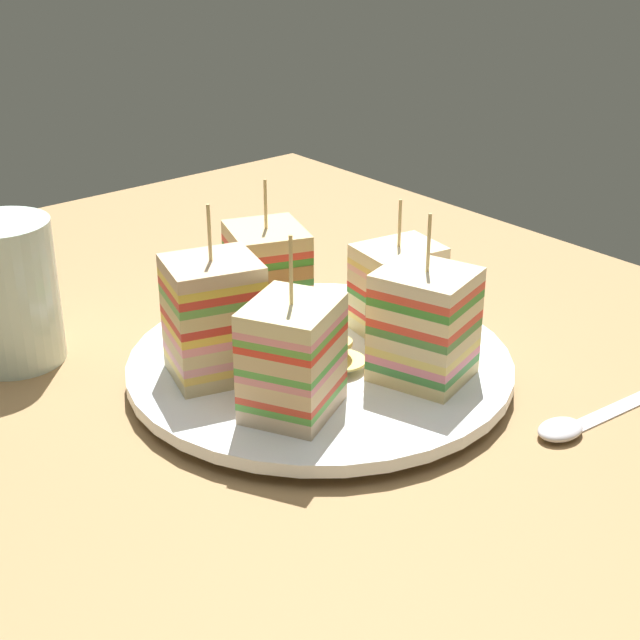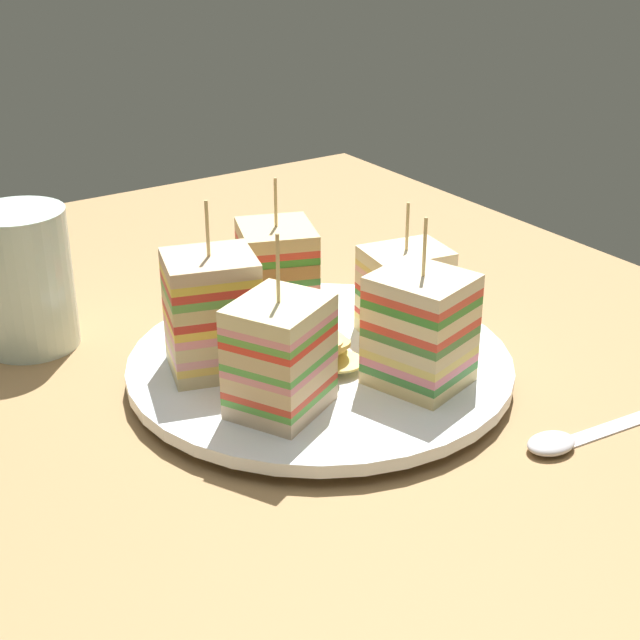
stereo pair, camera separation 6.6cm
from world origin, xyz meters
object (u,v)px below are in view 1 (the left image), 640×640
drinking_glass (10,303)px  sandwich_wedge_3 (424,325)px  plate (320,366)px  sandwich_wedge_0 (267,276)px  sandwich_wedge_1 (214,319)px  spoon (585,420)px  chip_pile (321,351)px  sandwich_wedge_4 (398,289)px  sandwich_wedge_2 (293,358)px

drinking_glass → sandwich_wedge_3: bearing=39.1°
plate → drinking_glass: drinking_glass is taller
plate → sandwich_wedge_3: bearing=28.9°
sandwich_wedge_0 → sandwich_wedge_3: 14.26cm
sandwich_wedge_1 → spoon: sandwich_wedge_1 is taller
sandwich_wedge_0 → sandwich_wedge_3: bearing=31.0°
chip_pile → sandwich_wedge_0: bearing=167.2°
sandwich_wedge_3 → chip_pile: sandwich_wedge_3 is taller
sandwich_wedge_0 → sandwich_wedge_4: bearing=61.2°
sandwich_wedge_1 → sandwich_wedge_4: 14.79cm
spoon → sandwich_wedge_1: bearing=-45.0°
plate → spoon: bearing=29.8°
chip_pile → spoon: size_ratio=0.48×
plate → sandwich_wedge_1: 8.94cm
sandwich_wedge_0 → drinking_glass: size_ratio=1.04×
sandwich_wedge_1 → sandwich_wedge_4: size_ratio=1.20×
sandwich_wedge_2 → sandwich_wedge_3: sandwich_wedge_2 is taller
plate → sandwich_wedge_2: bearing=-53.3°
sandwich_wedge_1 → spoon: (19.00, 16.24, -5.45)cm
sandwich_wedge_1 → sandwich_wedge_2: sandwich_wedge_1 is taller
sandwich_wedge_0 → spoon: sandwich_wedge_0 is taller
sandwich_wedge_3 → drinking_glass: 30.32cm
plate → sandwich_wedge_1: bearing=-111.8°
sandwich_wedge_2 → chip_pile: (-3.30, 5.08, -2.44)cm
sandwich_wedge_3 → spoon: sandwich_wedge_3 is taller
sandwich_wedge_3 → drinking_glass: sandwich_wedge_3 is taller
sandwich_wedge_2 → sandwich_wedge_0: bearing=32.2°
chip_pile → drinking_glass: bearing=-141.3°
plate → sandwich_wedge_4: sandwich_wedge_4 is taller
plate → spoon: size_ratio=1.76×
plate → sandwich_wedge_0: bearing=172.2°
sandwich_wedge_3 → sandwich_wedge_1: bearing=31.2°
sandwich_wedge_1 → plate: bearing=-5.1°
sandwich_wedge_1 → spoon: size_ratio=0.78×
sandwich_wedge_1 → drinking_glass: (-14.15, -8.50, -1.22)cm
plate → drinking_glass: (-16.94, -15.47, 3.62)cm
sandwich_wedge_2 → sandwich_wedge_3: size_ratio=1.02×
spoon → sandwich_wedge_0: bearing=-66.3°
sandwich_wedge_1 → drinking_glass: sandwich_wedge_1 is taller
plate → sandwich_wedge_2: size_ratio=2.30×
sandwich_wedge_1 → sandwich_wedge_3: (9.38, 10.61, -0.30)cm
plate → sandwich_wedge_3: (6.58, 3.63, 4.54)cm
sandwich_wedge_0 → sandwich_wedge_4: size_ratio=1.10×
sandwich_wedge_0 → chip_pile: bearing=7.7°
sandwich_wedge_0 → sandwich_wedge_3: sandwich_wedge_3 is taller
sandwich_wedge_4 → spoon: size_ratio=0.66×
sandwich_wedge_1 → spoon: 25.58cm
sandwich_wedge_1 → chip_pile: 7.78cm
plate → sandwich_wedge_4: size_ratio=2.68×
drinking_glass → plate: bearing=42.4°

